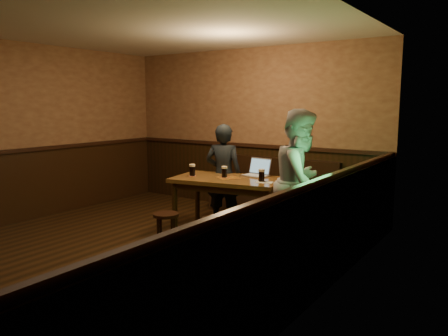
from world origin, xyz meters
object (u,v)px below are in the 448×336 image
at_px(pint_left, 192,170).
at_px(laptop, 257,171).
at_px(person_grey, 301,182).
at_px(pint_right, 262,175).
at_px(bench, 272,197).
at_px(pint_mid, 224,172).
at_px(pub_table, 228,185).
at_px(person_suit, 224,175).
at_px(stool_right, 233,231).
at_px(stool_left, 166,220).

relative_size(pint_left, laptop, 0.45).
bearing_deg(person_grey, pint_left, 85.77).
height_order(pint_right, person_grey, person_grey).
distance_m(bench, pint_right, 1.52).
bearing_deg(pint_mid, pub_table, 15.55).
relative_size(bench, pint_left, 12.59).
relative_size(pint_left, pint_mid, 1.06).
relative_size(pint_mid, person_suit, 0.11).
xyz_separation_m(bench, stool_right, (0.61, -2.10, 0.03)).
distance_m(stool_left, stool_right, 0.96).
xyz_separation_m(pint_mid, person_grey, (1.24, -0.14, -0.00)).
relative_size(pub_table, pint_mid, 10.11).
xyz_separation_m(bench, pub_table, (0.00, -1.30, 0.40)).
height_order(pub_table, person_grey, person_grey).
distance_m(pint_left, laptop, 0.94).
height_order(bench, stool_right, bench).
height_order(bench, laptop, laptop).
xyz_separation_m(pub_table, person_suit, (-0.31, 0.33, 0.07)).
bearing_deg(laptop, pint_mid, -122.27).
height_order(bench, person_suit, person_suit).
bearing_deg(pint_right, person_grey, -13.75).
bearing_deg(person_suit, pint_left, 50.63).
height_order(pub_table, pint_left, pint_left).
bearing_deg(stool_left, stool_right, 7.94).
xyz_separation_m(pint_mid, pint_right, (0.59, 0.02, 0.00)).
height_order(pint_mid, pint_right, pint_right).
bearing_deg(laptop, person_suit, -169.78).
bearing_deg(laptop, pub_table, -117.90).
xyz_separation_m(laptop, person_suit, (-0.57, -0.04, -0.10)).
xyz_separation_m(stool_left, pint_left, (-0.18, 0.77, 0.54)).
relative_size(stool_right, pint_right, 2.49).
bearing_deg(person_grey, pint_right, 71.68).
height_order(pint_left, pint_mid, pint_left).
bearing_deg(pint_right, bench, 112.51).
relative_size(stool_left, person_suit, 0.29).
bearing_deg(pint_right, person_suit, 158.75).
bearing_deg(pint_left, pub_table, 17.75).
xyz_separation_m(pint_left, pint_mid, (0.46, 0.15, -0.01)).
distance_m(stool_left, laptop, 1.53).
distance_m(bench, stool_left, 2.26).
bearing_deg(person_suit, person_grey, 144.76).
distance_m(pub_table, stool_right, 1.07).
height_order(stool_right, laptop, laptop).
distance_m(bench, person_grey, 1.96).
bearing_deg(person_suit, pint_right, 141.60).
height_order(pint_right, laptop, laptop).
xyz_separation_m(pub_table, stool_left, (-0.34, -0.94, -0.35)).
xyz_separation_m(stool_right, pint_left, (-1.13, 0.64, 0.56)).
xyz_separation_m(pub_table, pint_right, (0.54, 0.00, 0.19)).
bearing_deg(stool_right, pint_left, 150.45).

